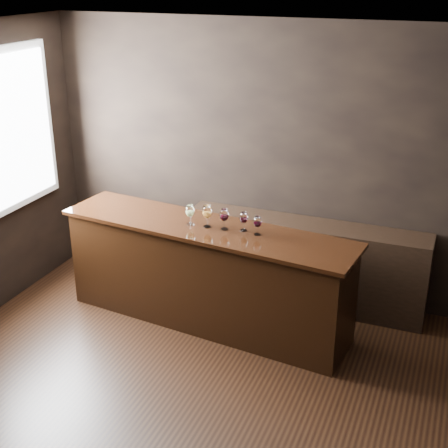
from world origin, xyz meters
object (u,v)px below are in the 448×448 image
at_px(glass_red_c, 257,222).
at_px(glass_white, 190,211).
at_px(glass_red_b, 244,218).
at_px(back_bar_shelf, 304,263).
at_px(glass_red_a, 224,215).
at_px(bar_counter, 207,277).
at_px(glass_amber, 207,212).

bearing_deg(glass_red_c, glass_white, -179.48).
relative_size(glass_white, glass_red_c, 1.10).
relative_size(glass_red_b, glass_red_c, 1.02).
distance_m(back_bar_shelf, glass_red_a, 1.17).
height_order(glass_white, glass_red_a, glass_red_a).
xyz_separation_m(bar_counter, glass_white, (-0.15, -0.01, 0.66)).
bearing_deg(glass_red_c, bar_counter, 179.22).
distance_m(back_bar_shelf, glass_amber, 1.27).
bearing_deg(glass_red_b, bar_counter, -174.41).
relative_size(bar_counter, glass_red_a, 13.99).
bearing_deg(back_bar_shelf, glass_amber, -135.97).
relative_size(bar_counter, glass_amber, 13.11).
xyz_separation_m(bar_counter, glass_red_a, (0.18, 0.00, 0.66)).
height_order(glass_red_a, glass_red_b, glass_red_a).
bearing_deg(glass_red_b, back_bar_shelf, 59.17).
distance_m(glass_red_a, glass_red_b, 0.18).
distance_m(glass_red_a, glass_red_c, 0.32).
distance_m(glass_amber, glass_red_b, 0.35).
relative_size(glass_amber, glass_red_b, 1.18).
xyz_separation_m(bar_counter, back_bar_shelf, (0.77, 0.72, -0.05)).
height_order(back_bar_shelf, glass_red_b, glass_red_b).
bearing_deg(glass_white, glass_red_b, 5.34).
height_order(glass_red_a, glass_red_c, glass_red_a).
height_order(bar_counter, glass_red_b, glass_red_b).
bearing_deg(glass_red_a, glass_red_b, 10.89).
height_order(glass_white, glass_red_c, glass_white).
relative_size(glass_white, glass_red_b, 1.08).
bearing_deg(glass_red_c, glass_amber, 179.77).
bearing_deg(glass_amber, back_bar_shelf, 44.03).
relative_size(glass_red_a, glass_red_b, 1.10).
bearing_deg(bar_counter, glass_red_c, 5.67).
bearing_deg(glass_red_c, back_bar_shelf, 70.06).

